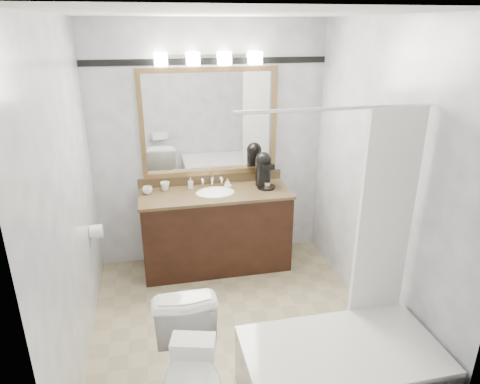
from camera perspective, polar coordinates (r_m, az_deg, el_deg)
The scene contains 15 objects.
room at distance 3.25m, azimuth -0.66°, elevation 0.16°, with size 2.42×2.62×2.52m.
vanity at distance 4.49m, azimuth -3.22°, elevation -4.86°, with size 1.53×0.58×0.97m.
mirror at distance 4.39m, azimuth -4.07°, elevation 9.15°, with size 1.40×0.04×1.10m.
vanity_light_bar at distance 4.25m, azimuth -4.18°, elevation 17.37°, with size 1.02×0.14×0.12m.
accent_stripe at distance 4.32m, azimuth -4.30°, elevation 16.99°, with size 2.40×0.01×0.06m, color black.
bathtub at distance 3.20m, azimuth 13.47°, elevation -21.50°, with size 1.30×0.75×1.96m.
tp_roll at distance 4.06m, azimuth -18.63°, elevation -5.00°, with size 0.12×0.12×0.11m, color white.
toilet at distance 2.91m, azimuth -6.41°, elevation -23.34°, with size 0.43×0.75×0.77m, color white.
tissue_box at distance 2.46m, azimuth -6.26°, elevation -19.73°, with size 0.24×0.13×0.10m, color white.
coffee_maker at distance 4.42m, azimuth 3.17°, elevation 3.07°, with size 0.20×0.24×0.37m.
cup_left at distance 4.37m, azimuth -12.23°, elevation 0.24°, with size 0.09×0.09×0.07m, color white.
cup_right at distance 4.43m, azimuth -9.96°, elevation 0.78°, with size 0.09×0.09×0.09m, color white.
soap_bottle_a at distance 4.43m, azimuth -6.61°, elevation 1.17°, with size 0.05×0.05×0.11m, color white.
soap_bottle_b at distance 4.47m, azimuth -1.68°, elevation 1.27°, with size 0.06×0.06×0.08m, color white.
soap_bar at distance 4.46m, azimuth -1.62°, elevation 0.81°, with size 0.07×0.04×0.02m, color beige.
Camera 1 is at (-0.60, -2.97, 2.43)m, focal length 32.00 mm.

